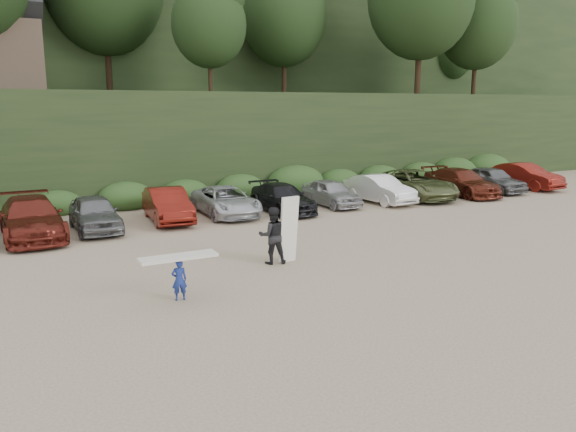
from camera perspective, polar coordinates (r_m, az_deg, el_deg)
ground at (r=19.18m, az=9.09°, el=-4.86°), size 120.00×120.00×0.00m
hillside_backdrop at (r=52.11m, az=-16.34°, el=17.36°), size 90.00×41.50×28.00m
parked_cars at (r=27.38m, az=-3.60°, el=1.75°), size 40.00×6.30×1.63m
child_surfer at (r=15.61m, az=-11.03°, el=-5.40°), size 2.11×0.60×1.26m
adult_surfer at (r=18.83m, az=-1.44°, el=-1.93°), size 1.42×0.96×2.28m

